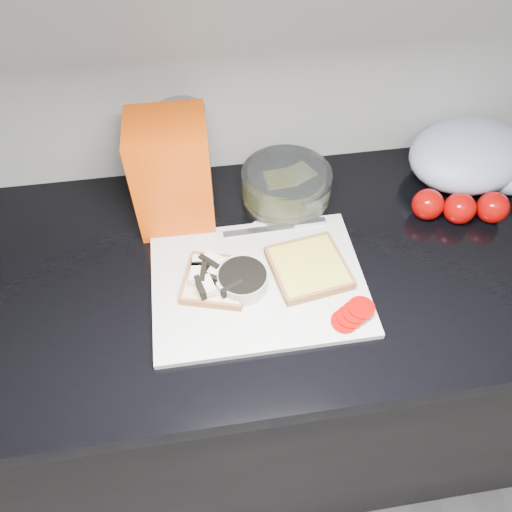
{
  "coord_description": "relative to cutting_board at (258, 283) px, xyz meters",
  "views": [
    {
      "loc": [
        -0.24,
        0.58,
        1.67
      ],
      "look_at": [
        -0.14,
        1.17,
        0.95
      ],
      "focal_mm": 35.0,
      "sensor_mm": 36.0,
      "label": 1
    }
  ],
  "objects": [
    {
      "name": "bread_bag",
      "position": [
        -0.14,
        0.21,
        0.11
      ],
      "size": [
        0.15,
        0.14,
        0.23
      ],
      "primitive_type": "cube",
      "rotation": [
        0.0,
        0.0,
        -0.02
      ],
      "color": "#CD4803",
      "rests_on": "countertop"
    },
    {
      "name": "whole_tomatoes",
      "position": [
        0.44,
        0.11,
        0.03
      ],
      "size": [
        0.2,
        0.1,
        0.07
      ],
      "rotation": [
        0.0,
        0.0,
        0.21
      ],
      "color": "#9D0503",
      "rests_on": "countertop"
    },
    {
      "name": "countertop",
      "position": [
        0.14,
        0.06,
        -0.03
      ],
      "size": [
        3.5,
        0.64,
        0.04
      ],
      "primitive_type": "cube",
      "color": "black",
      "rests_on": "base_cabinet"
    },
    {
      "name": "cutting_board",
      "position": [
        0.0,
        0.0,
        0.0
      ],
      "size": [
        0.4,
        0.3,
        0.01
      ],
      "primitive_type": "cube",
      "color": "silver",
      "rests_on": "countertop"
    },
    {
      "name": "seed_tub",
      "position": [
        -0.03,
        -0.01,
        0.02
      ],
      "size": [
        0.09,
        0.09,
        0.05
      ],
      "color": "#A9AEAE",
      "rests_on": "countertop"
    },
    {
      "name": "tomato_slices",
      "position": [
        0.15,
        -0.11,
        0.01
      ],
      "size": [
        0.09,
        0.07,
        0.02
      ],
      "rotation": [
        0.0,
        0.0,
        -0.01
      ],
      "color": "#9D0503",
      "rests_on": "cutting_board"
    },
    {
      "name": "steel_canister",
      "position": [
        -0.11,
        0.25,
        0.11
      ],
      "size": [
        0.1,
        0.1,
        0.23
      ],
      "primitive_type": "cylinder",
      "color": "#B0B1B5",
      "rests_on": "countertop"
    },
    {
      "name": "glass_bowl",
      "position": [
        0.09,
        0.22,
        0.03
      ],
      "size": [
        0.19,
        0.19,
        0.08
      ],
      "rotation": [
        0.0,
        0.0,
        0.09
      ],
      "color": "silver",
      "rests_on": "countertop"
    },
    {
      "name": "tub_lid",
      "position": [
        0.04,
        0.13,
        -0.0
      ],
      "size": [
        0.09,
        0.09,
        0.01
      ],
      "primitive_type": "cylinder",
      "rotation": [
        0.0,
        0.0,
        0.1
      ],
      "color": "silver",
      "rests_on": "countertop"
    },
    {
      "name": "knife",
      "position": [
        0.08,
        0.13,
        0.01
      ],
      "size": [
        0.21,
        0.02,
        0.01
      ],
      "rotation": [
        0.0,
        0.0,
        0.02
      ],
      "color": "#B9B9BD",
      "rests_on": "cutting_board"
    },
    {
      "name": "bread_right",
      "position": [
        0.1,
        0.01,
        0.02
      ],
      "size": [
        0.16,
        0.16,
        0.02
      ],
      "rotation": [
        0.0,
        0.0,
        0.15
      ],
      "color": "beige",
      "rests_on": "cutting_board"
    },
    {
      "name": "bread_left",
      "position": [
        -0.08,
        0.01,
        0.02
      ],
      "size": [
        0.15,
        0.15,
        0.04
      ],
      "rotation": [
        0.0,
        0.0,
        -0.29
      ],
      "color": "beige",
      "rests_on": "cutting_board"
    },
    {
      "name": "base_cabinet",
      "position": [
        0.14,
        0.06,
        -0.48
      ],
      "size": [
        3.5,
        0.6,
        0.86
      ],
      "primitive_type": "cube",
      "color": "black",
      "rests_on": "ground"
    },
    {
      "name": "grocery_bag",
      "position": [
        0.52,
        0.23,
        0.05
      ],
      "size": [
        0.34,
        0.3,
        0.12
      ],
      "rotation": [
        0.0,
        0.0,
        0.31
      ],
      "color": "#ABB9D2",
      "rests_on": "countertop"
    }
  ]
}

